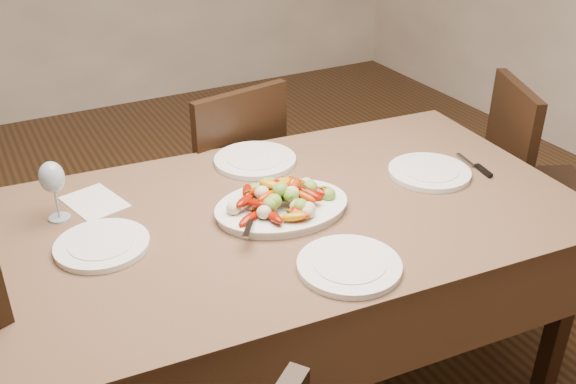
# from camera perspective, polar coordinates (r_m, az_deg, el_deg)

# --- Properties ---
(floor) EXTENTS (6.00, 6.00, 0.00)m
(floor) POSITION_cam_1_polar(r_m,az_deg,el_deg) (2.62, -0.17, -14.09)
(floor) COLOR #392311
(floor) RESTS_ON ground
(dining_table) EXTENTS (1.92, 1.18, 0.76)m
(dining_table) POSITION_cam_1_polar(r_m,az_deg,el_deg) (2.24, -0.00, -9.93)
(dining_table) COLOR brown
(dining_table) RESTS_ON ground
(chair_far) EXTENTS (0.49, 0.49, 0.95)m
(chair_far) POSITION_cam_1_polar(r_m,az_deg,el_deg) (2.79, -6.19, 0.73)
(chair_far) COLOR black
(chair_far) RESTS_ON ground
(chair_right) EXTENTS (0.56, 0.56, 0.95)m
(chair_right) POSITION_cam_1_polar(r_m,az_deg,el_deg) (2.92, 21.85, 0.07)
(chair_right) COLOR black
(chair_right) RESTS_ON ground
(serving_platter) EXTENTS (0.44, 0.34, 0.02)m
(serving_platter) POSITION_cam_1_polar(r_m,az_deg,el_deg) (2.00, -0.55, -1.49)
(serving_platter) COLOR white
(serving_platter) RESTS_ON dining_table
(roasted_vegetables) EXTENTS (0.36, 0.26, 0.09)m
(roasted_vegetables) POSITION_cam_1_polar(r_m,az_deg,el_deg) (1.97, -0.56, -0.06)
(roasted_vegetables) COLOR #7E0E02
(roasted_vegetables) RESTS_ON serving_platter
(serving_spoon) EXTENTS (0.27, 0.21, 0.03)m
(serving_spoon) POSITION_cam_1_polar(r_m,az_deg,el_deg) (1.93, -1.89, -1.45)
(serving_spoon) COLOR #9EA0A8
(serving_spoon) RESTS_ON serving_platter
(plate_left) EXTENTS (0.27, 0.27, 0.02)m
(plate_left) POSITION_cam_1_polar(r_m,az_deg,el_deg) (1.91, -16.20, -4.57)
(plate_left) COLOR white
(plate_left) RESTS_ON dining_table
(plate_right) EXTENTS (0.28, 0.28, 0.02)m
(plate_right) POSITION_cam_1_polar(r_m,az_deg,el_deg) (2.28, 12.44, 1.72)
(plate_right) COLOR white
(plate_right) RESTS_ON dining_table
(plate_far) EXTENTS (0.30, 0.30, 0.02)m
(plate_far) POSITION_cam_1_polar(r_m,az_deg,el_deg) (2.32, -2.94, 2.83)
(plate_far) COLOR white
(plate_far) RESTS_ON dining_table
(plate_near) EXTENTS (0.29, 0.29, 0.02)m
(plate_near) POSITION_cam_1_polar(r_m,az_deg,el_deg) (1.76, 5.46, -6.54)
(plate_near) COLOR white
(plate_near) RESTS_ON dining_table
(wine_glass) EXTENTS (0.08, 0.08, 0.20)m
(wine_glass) POSITION_cam_1_polar(r_m,az_deg,el_deg) (2.05, -20.07, 0.22)
(wine_glass) COLOR #8C99A5
(wine_glass) RESTS_ON dining_table
(menu_card) EXTENTS (0.20, 0.24, 0.00)m
(menu_card) POSITION_cam_1_polar(r_m,az_deg,el_deg) (2.15, -16.82, -0.85)
(menu_card) COLOR silver
(menu_card) RESTS_ON dining_table
(table_knife) EXTENTS (0.05, 0.20, 0.01)m
(table_knife) POSITION_cam_1_polar(r_m,az_deg,el_deg) (2.37, 16.31, 2.21)
(table_knife) COLOR #9EA0A8
(table_knife) RESTS_ON dining_table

